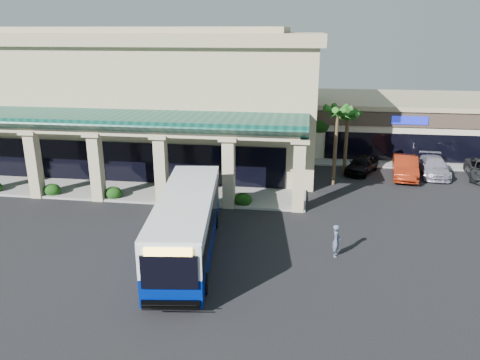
% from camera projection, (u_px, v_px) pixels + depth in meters
% --- Properties ---
extents(ground, '(110.00, 110.00, 0.00)m').
position_uv_depth(ground, '(187.00, 239.00, 26.15)').
color(ground, black).
extents(main_building, '(30.80, 14.80, 11.35)m').
position_uv_depth(main_building, '(141.00, 96.00, 40.57)').
color(main_building, '#C0B089').
rests_on(main_building, ground).
extents(arcade, '(30.00, 6.20, 5.70)m').
position_uv_depth(arcade, '(99.00, 154.00, 32.78)').
color(arcade, '#093930').
rests_on(arcade, ground).
extents(strip_mall, '(22.50, 12.50, 4.90)m').
position_uv_depth(strip_mall, '(428.00, 123.00, 45.53)').
color(strip_mall, beige).
rests_on(strip_mall, ground).
extents(palm_0, '(2.40, 2.40, 6.60)m').
position_uv_depth(palm_0, '(336.00, 142.00, 34.33)').
color(palm_0, '#1D5416').
rests_on(palm_0, ground).
extents(palm_1, '(2.40, 2.40, 5.80)m').
position_uv_depth(palm_1, '(346.00, 138.00, 37.14)').
color(palm_1, '#1D5416').
rests_on(palm_1, ground).
extents(broadleaf_tree, '(2.60, 2.60, 4.81)m').
position_uv_depth(broadleaf_tree, '(319.00, 131.00, 42.27)').
color(broadleaf_tree, black).
rests_on(broadleaf_tree, ground).
extents(transit_bus, '(4.14, 11.81, 3.23)m').
position_uv_depth(transit_bus, '(187.00, 226.00, 23.85)').
color(transit_bus, navy).
rests_on(transit_bus, ground).
extents(pedestrian, '(0.49, 0.67, 1.72)m').
position_uv_depth(pedestrian, '(336.00, 241.00, 23.90)').
color(pedestrian, '#49556F').
rests_on(pedestrian, ground).
extents(car_silver, '(3.39, 4.66, 1.47)m').
position_uv_depth(car_silver, '(362.00, 164.00, 37.97)').
color(car_silver, black).
rests_on(car_silver, ground).
extents(car_white, '(2.46, 5.35, 1.70)m').
position_uv_depth(car_white, '(405.00, 167.00, 36.73)').
color(car_white, maroon).
rests_on(car_white, ground).
extents(car_red, '(2.35, 5.09, 1.44)m').
position_uv_depth(car_red, '(434.00, 167.00, 37.30)').
color(car_red, '#A19EB1').
rests_on(car_red, ground).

